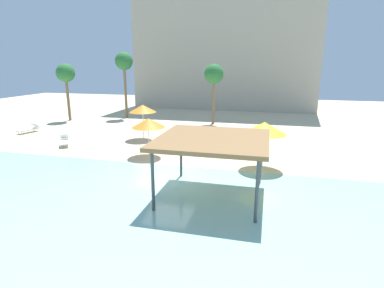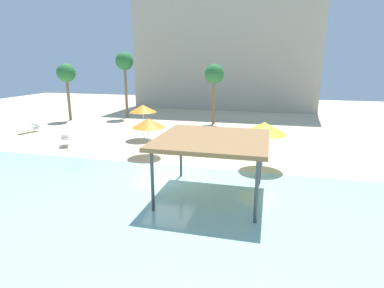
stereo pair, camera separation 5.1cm
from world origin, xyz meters
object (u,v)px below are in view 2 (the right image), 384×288
Objects in this scene: lounge_chair_0 at (226,148)px; palm_tree_1 at (124,63)px; shade_pavilion at (213,141)px; lounge_chair_2 at (30,129)px; palm_tree_0 at (66,74)px; lounge_chair_1 at (65,141)px; beach_umbrella_yellow_0 at (264,128)px; palm_tree_2 at (214,75)px; beach_umbrella_orange_2 at (148,123)px; beach_umbrella_orange_3 at (143,109)px.

palm_tree_1 is (-12.70, 11.17, 5.61)m from lounge_chair_0.
palm_tree_1 is at bearing 125.33° from shade_pavilion.
shade_pavilion reaches higher than lounge_chair_2.
lounge_chair_1 is at bearing -57.01° from palm_tree_0.
lounge_chair_1 is at bearing 172.84° from beach_umbrella_yellow_0.
palm_tree_0 reaches higher than lounge_chair_1.
lounge_chair_1 is 15.08m from palm_tree_2.
lounge_chair_2 is (-12.89, 4.09, -1.87)m from beach_umbrella_orange_2.
lounge_chair_0 is at bearing -41.32° from palm_tree_1.
beach_umbrella_yellow_0 is at bearing 45.28° from lounge_chair_0.
shade_pavilion is at bearing 6.33° from lounge_chair_0.
beach_umbrella_orange_3 is at bearing -104.89° from lounge_chair_0.
beach_umbrella_orange_2 is 0.43× the size of palm_tree_2.
beach_umbrella_orange_3 is (-2.21, 4.33, 0.25)m from beach_umbrella_orange_2.
shade_pavilion is 7.36m from beach_umbrella_orange_2.
lounge_chair_1 is 0.32× the size of palm_tree_0.
beach_umbrella_orange_2 is 7.50m from lounge_chair_1.
palm_tree_1 is at bearing 122.89° from beach_umbrella_orange_3.
beach_umbrella_yellow_0 is at bearing 64.86° from shade_pavilion.
lounge_chair_2 is at bearing 152.60° from shade_pavilion.
palm_tree_0 is (-20.37, 10.93, 2.44)m from beach_umbrella_yellow_0.
palm_tree_1 reaches higher than lounge_chair_2.
beach_umbrella_orange_3 is 1.43× the size of lounge_chair_0.
shade_pavilion is 1.92× the size of beach_umbrella_orange_2.
palm_tree_2 is (2.06, 12.12, 2.59)m from beach_umbrella_orange_2.
shade_pavilion is at bearing -54.67° from palm_tree_1.
beach_umbrella_orange_2 reaches higher than lounge_chair_2.
palm_tree_2 is (10.01, -1.09, -1.15)m from palm_tree_1.
palm_tree_2 is (4.27, 7.79, 2.34)m from beach_umbrella_orange_3.
lounge_chair_2 is 11.79m from palm_tree_1.
palm_tree_0 reaches higher than beach_umbrella_orange_2.
beach_umbrella_yellow_0 reaches higher than lounge_chair_1.
beach_umbrella_yellow_0 reaches higher than beach_umbrella_orange_2.
palm_tree_1 is at bearing 137.47° from beach_umbrella_yellow_0.
shade_pavilion is 2.50× the size of lounge_chair_0.
lounge_chair_2 is at bearing -93.34° from lounge_chair_0.
lounge_chair_2 is at bearing 162.38° from beach_umbrella_orange_2.
beach_umbrella_yellow_0 is 1.41× the size of lounge_chair_0.
beach_umbrella_orange_3 reaches higher than lounge_chair_2.
lounge_chair_0 is (6.96, -2.28, -2.12)m from beach_umbrella_orange_3.
beach_umbrella_orange_3 is at bearing 89.54° from lounge_chair_1.
beach_umbrella_orange_3 is 0.39× the size of palm_tree_1.
shade_pavilion is 17.78m from palm_tree_2.
lounge_chair_0 is 0.33× the size of palm_tree_2.
lounge_chair_1 is 6.46m from lounge_chair_2.
shade_pavilion is at bearing 78.04° from lounge_chair_2.
lounge_chair_0 is 0.97× the size of lounge_chair_2.
lounge_chair_1 is at bearing -129.92° from palm_tree_2.
lounge_chair_2 is at bearing -87.99° from palm_tree_0.
palm_tree_2 is (-3.08, 17.38, 2.18)m from shade_pavilion.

